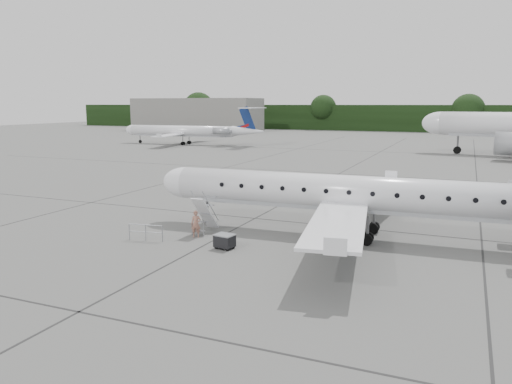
% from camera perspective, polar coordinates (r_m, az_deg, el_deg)
% --- Properties ---
extents(ground, '(320.00, 320.00, 0.00)m').
position_cam_1_polar(ground, '(30.67, 5.36, -5.70)').
color(ground, slate).
rests_on(ground, ground).
extents(treeline, '(260.00, 4.00, 8.00)m').
position_cam_1_polar(treeline, '(158.47, 19.99, 7.89)').
color(treeline, black).
rests_on(treeline, ground).
extents(terminal_building, '(40.00, 14.00, 10.00)m').
position_cam_1_polar(terminal_building, '(159.12, -6.79, 8.78)').
color(terminal_building, slate).
rests_on(terminal_building, ground).
extents(main_regional_jet, '(31.25, 23.08, 7.80)m').
position_cam_1_polar(main_regional_jet, '(31.49, 11.26, 1.82)').
color(main_regional_jet, white).
rests_on(main_regional_jet, ground).
extents(airstair, '(0.94, 2.32, 2.44)m').
position_cam_1_polar(airstair, '(32.66, -5.84, -2.52)').
color(airstair, white).
rests_on(airstair, ground).
extents(passenger, '(0.72, 0.58, 1.70)m').
position_cam_1_polar(passenger, '(31.62, -6.88, -3.65)').
color(passenger, '#966352').
rests_on(passenger, ground).
extents(safety_railing, '(2.18, 0.45, 1.00)m').
position_cam_1_polar(safety_railing, '(31.40, -12.49, -4.58)').
color(safety_railing, gray).
rests_on(safety_railing, ground).
extents(baggage_cart, '(1.17, 1.01, 0.91)m').
position_cam_1_polar(baggage_cart, '(29.10, -3.61, -5.61)').
color(baggage_cart, black).
rests_on(baggage_cart, ground).
extents(bg_regional_left, '(30.74, 23.02, 7.73)m').
position_cam_1_polar(bg_regional_left, '(104.95, -8.57, 7.51)').
color(bg_regional_left, white).
rests_on(bg_regional_left, ground).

